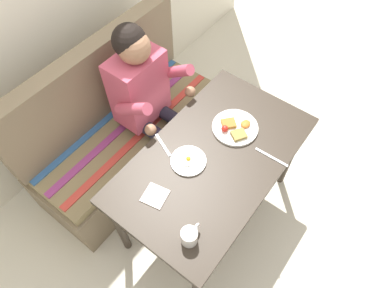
% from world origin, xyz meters
% --- Properties ---
extents(ground_plane, '(8.00, 8.00, 0.00)m').
position_xyz_m(ground_plane, '(0.00, 0.00, 0.00)').
color(ground_plane, beige).
extents(table, '(1.20, 0.70, 0.73)m').
position_xyz_m(table, '(0.00, 0.00, 0.65)').
color(table, '#2F271E').
rests_on(table, ground).
extents(couch, '(1.44, 0.56, 1.00)m').
position_xyz_m(couch, '(0.00, 0.76, 0.33)').
color(couch, '#796850').
rests_on(couch, ground).
extents(person, '(0.45, 0.61, 1.21)m').
position_xyz_m(person, '(0.12, 0.59, 0.74)').
color(person, '#C04A62').
rests_on(person, ground).
extents(plate_breakfast, '(0.27, 0.27, 0.05)m').
position_xyz_m(plate_breakfast, '(0.23, 0.01, 0.74)').
color(plate_breakfast, white).
rests_on(plate_breakfast, table).
extents(plate_eggs, '(0.20, 0.20, 0.04)m').
position_xyz_m(plate_eggs, '(-0.11, 0.09, 0.74)').
color(plate_eggs, white).
rests_on(plate_eggs, table).
extents(coffee_mug, '(0.12, 0.08, 0.09)m').
position_xyz_m(coffee_mug, '(-0.45, -0.18, 0.78)').
color(coffee_mug, white).
rests_on(coffee_mug, table).
extents(napkin, '(0.14, 0.14, 0.01)m').
position_xyz_m(napkin, '(-0.38, 0.10, 0.73)').
color(napkin, silver).
rests_on(napkin, table).
extents(fork, '(0.08, 0.16, 0.00)m').
position_xyz_m(fork, '(-0.11, 0.27, 0.73)').
color(fork, silver).
rests_on(fork, table).
extents(knife, '(0.02, 0.20, 0.00)m').
position_xyz_m(knife, '(0.19, -0.26, 0.73)').
color(knife, silver).
rests_on(knife, table).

